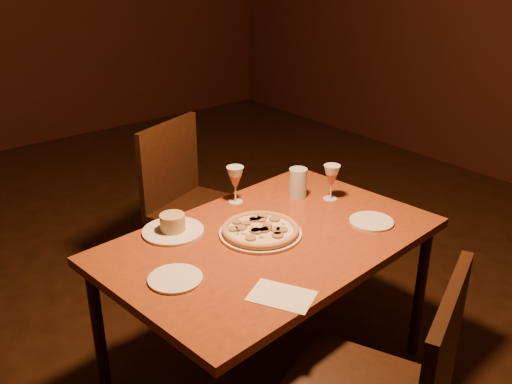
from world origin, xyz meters
TOP-DOWN VIEW (x-y plane):
  - floor at (0.00, 0.00)m, footprint 7.00×7.00m
  - dining_table at (0.12, -0.27)m, footprint 1.36×0.95m
  - chair_far at (0.26, 0.52)m, footprint 0.57×0.57m
  - pizza_plate at (0.10, -0.23)m, footprint 0.33×0.33m
  - ramekin_saucer at (-0.16, 0.01)m, footprint 0.24×0.24m
  - wine_glass_far at (0.21, 0.08)m, footprint 0.08×0.08m
  - wine_glass_right at (0.56, -0.17)m, footprint 0.07×0.07m
  - water_tumbler at (0.46, -0.05)m, footprint 0.08×0.08m
  - side_plate_left at (-0.34, -0.30)m, footprint 0.19×0.19m
  - side_plate_near at (0.52, -0.44)m, footprint 0.18×0.18m
  - menu_card at (-0.12, -0.60)m, footprint 0.22×0.25m

SIDE VIEW (x-z plane):
  - floor at x=0.00m, z-range 0.00..0.00m
  - chair_far at x=0.26m, z-range 0.06..0.98m
  - dining_table at x=0.12m, z-range 0.28..0.97m
  - menu_card at x=-0.12m, z-range 0.69..0.69m
  - side_plate_near at x=0.52m, z-range 0.69..0.70m
  - side_plate_left at x=-0.34m, z-range 0.69..0.70m
  - pizza_plate at x=0.10m, z-range 0.69..0.73m
  - ramekin_saucer at x=-0.16m, z-range 0.68..0.75m
  - water_tumbler at x=0.46m, z-range 0.69..0.83m
  - wine_glass_right at x=0.56m, z-range 0.69..0.85m
  - wine_glass_far at x=0.21m, z-range 0.69..0.86m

